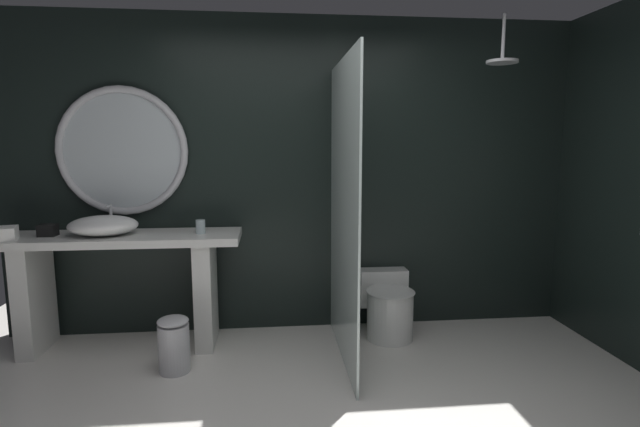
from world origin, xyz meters
name	(u,v)px	position (x,y,z in m)	size (l,w,h in m)	color
back_wall_panel	(299,176)	(0.00, 1.90, 1.30)	(4.80, 0.10, 2.60)	black
vanity_counter	(120,275)	(-1.40, 1.57, 0.58)	(1.83, 0.52, 0.89)	silver
vessel_sink	(103,225)	(-1.50, 1.56, 0.97)	(0.51, 0.41, 0.21)	white
tumbler_cup	(201,227)	(-0.78, 1.55, 0.95)	(0.07, 0.07, 0.11)	silver
tissue_box	(48,230)	(-1.90, 1.56, 0.94)	(0.12, 0.10, 0.09)	black
round_wall_mirror	(123,151)	(-1.40, 1.81, 1.52)	(1.02, 0.06, 1.02)	#B7B7BC
shower_glass_panel	(343,213)	(0.27, 1.21, 1.08)	(0.02, 1.27, 2.16)	silver
rain_shower_head	(502,58)	(1.45, 1.31, 2.19)	(0.23, 0.23, 0.34)	#B7B7BC
toilet	(388,306)	(0.71, 1.58, 0.25)	(0.41, 0.57, 0.51)	white
waste_bin	(174,344)	(-0.93, 1.10, 0.20)	(0.21, 0.21, 0.40)	#B7B7BC
folded_hand_towel	(0,234)	(-2.16, 1.41, 0.94)	(0.21, 0.18, 0.10)	white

